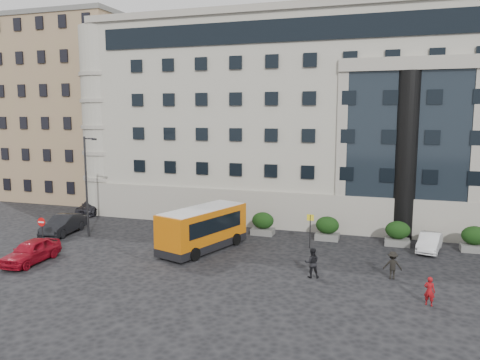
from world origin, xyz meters
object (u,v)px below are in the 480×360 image
object	(u,v)px
white_taxi	(430,242)
pedestrian_c	(393,265)
hedge_a	(204,219)
parked_car_b	(63,225)
street_lamp	(87,183)
red_truck	(143,188)
minibus	(203,227)
pedestrian_a	(429,291)
hedge_d	(398,233)
bus_stop_sign	(310,225)
parked_car_a	(31,251)
parked_car_c	(93,206)
pedestrian_b	(312,263)
hedge_c	(327,228)
no_entry_sign	(42,227)
hedge_e	(475,239)
hedge_b	(263,223)
parked_car_d	(167,199)

from	to	relation	value
white_taxi	pedestrian_c	distance (m)	7.32
hedge_a	parked_car_b	size ratio (longest dim) A/B	0.39
street_lamp	red_truck	xyz separation A→B (m)	(-3.77, 15.39, -2.92)
minibus	pedestrian_a	world-z (taller)	minibus
hedge_d	bus_stop_sign	world-z (taller)	bus_stop_sign
pedestrian_a	pedestrian_c	world-z (taller)	pedestrian_c
parked_car_a	parked_car_c	bearing A→B (deg)	108.18
parked_car_a	parked_car_b	xyz separation A→B (m)	(-2.88, 6.87, 0.02)
parked_car_b	parked_car_c	world-z (taller)	parked_car_b
parked_car_b	pedestrian_b	distance (m)	21.38
parked_car_b	pedestrian_b	bearing A→B (deg)	-18.03
bus_stop_sign	hedge_c	bearing A→B (deg)	72.18
white_taxi	hedge_c	bearing A→B (deg)	-174.67
hedge_d	no_entry_sign	size ratio (longest dim) A/B	0.79
parked_car_c	pedestrian_b	world-z (taller)	pedestrian_b
hedge_a	red_truck	world-z (taller)	red_truck
hedge_e	pedestrian_b	xyz separation A→B (m)	(-10.19, -8.86, -0.02)
hedge_d	parked_car_c	world-z (taller)	hedge_d
bus_stop_sign	pedestrian_b	distance (m)	6.22
hedge_e	parked_car_a	size ratio (longest dim) A/B	0.41
bus_stop_sign	white_taxi	distance (m)	8.58
hedge_c	minibus	distance (m)	9.90
street_lamp	pedestrian_b	xyz separation A→B (m)	(18.55, -4.06, -3.46)
bus_stop_sign	hedge_b	bearing A→B (deg)	146.93
red_truck	white_taxi	world-z (taller)	red_truck
street_lamp	minibus	xyz separation A→B (m)	(10.13, -0.68, -2.69)
hedge_a	hedge_d	distance (m)	15.60
hedge_a	bus_stop_sign	distance (m)	9.94
hedge_e	street_lamp	bearing A→B (deg)	-170.52
parked_car_b	no_entry_sign	bearing A→B (deg)	-78.22
bus_stop_sign	red_truck	bearing A→B (deg)	147.73
parked_car_c	hedge_d	bearing A→B (deg)	-14.57
minibus	parked_car_a	bearing A→B (deg)	-129.10
hedge_b	parked_car_d	world-z (taller)	hedge_b
no_entry_sign	parked_car_a	world-z (taller)	no_entry_sign
street_lamp	hedge_a	bearing A→B (deg)	31.16
hedge_e	street_lamp	xyz separation A→B (m)	(-28.74, -4.80, 3.44)
pedestrian_c	hedge_d	bearing A→B (deg)	-97.27
hedge_d	no_entry_sign	bearing A→B (deg)	-160.24
hedge_a	parked_car_c	size ratio (longest dim) A/B	0.38
street_lamp	parked_car_d	distance (m)	13.50
hedge_b	hedge_d	world-z (taller)	same
hedge_b	pedestrian_c	xyz separation A→B (m)	(10.02, -7.66, -0.09)
hedge_a	parked_car_d	xyz separation A→B (m)	(-7.50, 8.20, -0.17)
white_taxi	pedestrian_b	bearing A→B (deg)	-120.09
parked_car_b	parked_car_c	size ratio (longest dim) A/B	0.98
street_lamp	pedestrian_b	world-z (taller)	street_lamp
no_entry_sign	parked_car_a	distance (m)	3.33
pedestrian_b	bus_stop_sign	bearing A→B (deg)	-94.89
minibus	pedestrian_b	xyz separation A→B (m)	(8.42, -3.39, -0.77)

